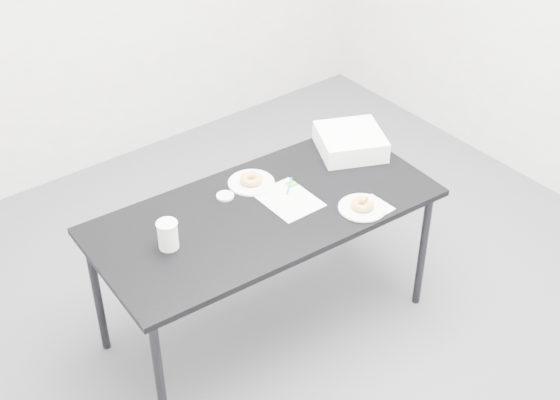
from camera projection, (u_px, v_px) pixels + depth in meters
floor at (302, 338)px, 3.78m from camera, size 4.00×4.00×0.00m
table at (265, 218)px, 3.48m from camera, size 1.59×0.81×0.71m
scorecard at (289, 200)px, 3.50m from camera, size 0.22×0.28×0.00m
logo_patch at (292, 184)px, 3.60m from camera, size 0.04×0.04×0.00m
pen at (289, 186)px, 3.58m from camera, size 0.10×0.09×0.01m
napkin at (372, 208)px, 3.45m from camera, size 0.16×0.16×0.00m
plate_near at (362, 208)px, 3.44m from camera, size 0.21×0.21×0.01m
donut_near at (362, 204)px, 3.43m from camera, size 0.11×0.11×0.03m
plate_far at (251, 183)px, 3.61m from camera, size 0.22×0.22×0.01m
donut_far at (251, 179)px, 3.60m from camera, size 0.12×0.12×0.03m
coffee_cup at (168, 235)px, 3.20m from camera, size 0.08×0.08×0.13m
cup_lid at (225, 196)px, 3.52m from camera, size 0.08×0.08×0.01m
bakery_box at (350, 142)px, 3.81m from camera, size 0.40×0.40×0.10m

